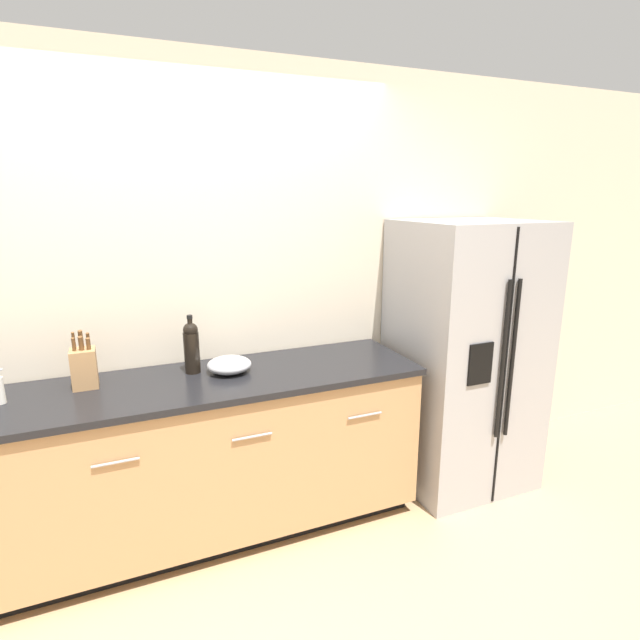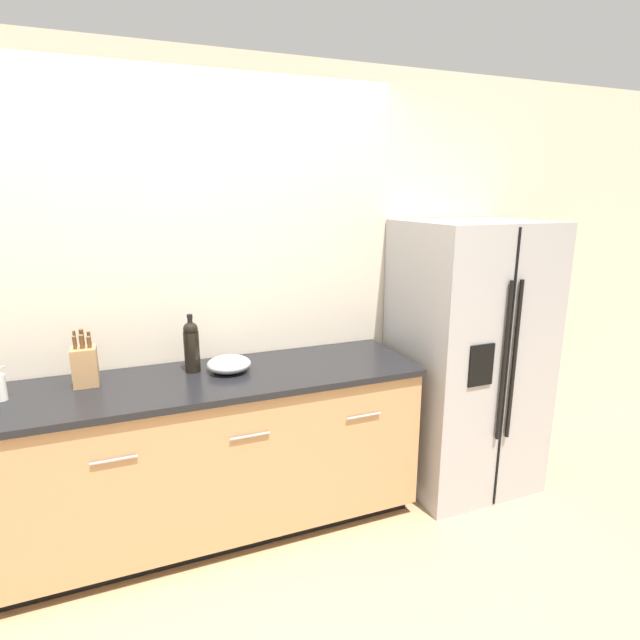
{
  "view_description": "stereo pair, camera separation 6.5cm",
  "coord_description": "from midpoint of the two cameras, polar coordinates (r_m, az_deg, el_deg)",
  "views": [
    {
      "loc": [
        -0.36,
        -1.76,
        1.86
      ],
      "look_at": [
        0.7,
        0.73,
        1.18
      ],
      "focal_mm": 28.0,
      "sensor_mm": 36.0,
      "label": 1
    },
    {
      "loc": [
        -0.3,
        -1.79,
        1.86
      ],
      "look_at": [
        0.7,
        0.73,
        1.18
      ],
      "focal_mm": 28.0,
      "sensor_mm": 36.0,
      "label": 2
    }
  ],
  "objects": [
    {
      "name": "ground_plane",
      "position": [
        2.59,
        -9.06,
        -31.87
      ],
      "size": [
        14.0,
        14.0,
        0.0
      ],
      "primitive_type": "plane",
      "color": "tan"
    },
    {
      "name": "wall_back",
      "position": [
        2.93,
        -14.71,
        2.68
      ],
      "size": [
        10.0,
        0.05,
        2.6
      ],
      "color": "beige",
      "rests_on": "ground_plane"
    },
    {
      "name": "counter_unit",
      "position": [
        2.88,
        -14.98,
        -15.24
      ],
      "size": [
        2.61,
        0.64,
        0.93
      ],
      "color": "black",
      "rests_on": "ground_plane"
    },
    {
      "name": "refrigerator",
      "position": [
        3.33,
        16.91,
        -4.04
      ],
      "size": [
        0.82,
        0.75,
        1.71
      ],
      "color": "#9E9EA0",
      "rests_on": "ground_plane"
    },
    {
      "name": "knife_block",
      "position": [
        2.75,
        -24.67,
        -4.7
      ],
      "size": [
        0.12,
        0.12,
        0.29
      ],
      "color": "#A87A4C",
      "rests_on": "counter_unit"
    },
    {
      "name": "wine_bottle",
      "position": [
        2.76,
        -13.83,
        -2.85
      ],
      "size": [
        0.08,
        0.08,
        0.32
      ],
      "color": "black",
      "rests_on": "counter_unit"
    },
    {
      "name": "soap_dispenser",
      "position": [
        2.75,
        -32.12,
        -6.49
      ],
      "size": [
        0.05,
        0.05,
        0.17
      ],
      "color": "silver",
      "rests_on": "counter_unit"
    },
    {
      "name": "mixing_bowl",
      "position": [
        2.75,
        -9.7,
        -4.98
      ],
      "size": [
        0.24,
        0.24,
        0.08
      ],
      "color": "#A3A3A5",
      "rests_on": "counter_unit"
    }
  ]
}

